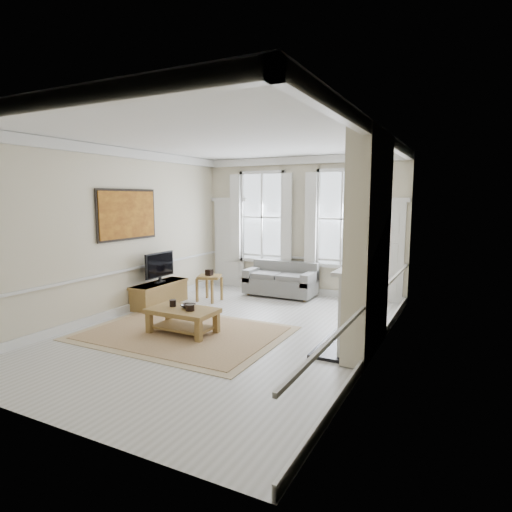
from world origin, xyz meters
The scene contains 23 objects.
floor centered at (0.00, 0.00, 0.00)m, with size 7.20×7.20×0.00m, color #B7B5AD.
ceiling centered at (0.00, 0.00, 3.40)m, with size 7.20×7.20×0.00m, color white.
back_wall centered at (0.00, 3.60, 1.70)m, with size 5.20×5.20×0.00m, color beige.
left_wall centered at (-2.60, 0.00, 1.70)m, with size 7.20×7.20×0.00m, color beige.
right_wall centered at (2.60, 0.00, 1.70)m, with size 7.20×7.20×0.00m, color beige.
window_left centered at (-1.05, 3.55, 1.90)m, with size 1.26×0.20×2.20m, color #B2BCC6, non-canonical shape.
window_right centered at (1.05, 3.55, 1.90)m, with size 1.26×0.20×2.20m, color #B2BCC6, non-canonical shape.
door_left centered at (-2.05, 3.56, 1.15)m, with size 0.90×0.08×2.30m, color silver.
door_right centered at (2.05, 3.56, 1.15)m, with size 0.90×0.08×2.30m, color silver.
painting centered at (-2.56, 0.30, 2.05)m, with size 0.05×1.66×1.06m, color #C37B21.
chimney_breast centered at (2.43, 0.20, 1.70)m, with size 0.35×1.70×3.38m, color beige.
hearth centered at (2.00, 0.20, 0.03)m, with size 0.55×1.50×0.05m, color black.
fireplace centered at (2.20, 0.20, 0.73)m, with size 0.21×1.45×1.33m.
mirror centered at (2.21, 0.20, 2.05)m, with size 0.06×1.26×1.06m, color gold.
sofa centered at (-0.30, 3.11, 0.35)m, with size 1.71×0.83×0.83m.
side_table centered at (-1.57, 1.83, 0.49)m, with size 0.64×0.64×0.60m.
rug centered at (-0.65, -0.45, 0.01)m, with size 3.50×2.60×0.02m, color #8F6F4A.
coffee_table centered at (-0.65, -0.45, 0.37)m, with size 1.21×0.71×0.46m.
ceramic_pot_a centered at (-0.90, -0.40, 0.52)m, with size 0.12×0.12×0.12m, color black.
ceramic_pot_b centered at (-0.45, -0.50, 0.51)m, with size 0.16×0.16×0.11m, color black.
bowl centered at (-0.60, -0.35, 0.49)m, with size 0.26×0.26×0.06m, color black.
tv_stand centered at (-2.34, 0.97, 0.26)m, with size 0.47×1.45×0.52m, color brown.
tv centered at (-2.32, 0.97, 0.91)m, with size 0.08×0.90×0.68m.
Camera 1 is at (3.85, -6.40, 2.40)m, focal length 30.00 mm.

